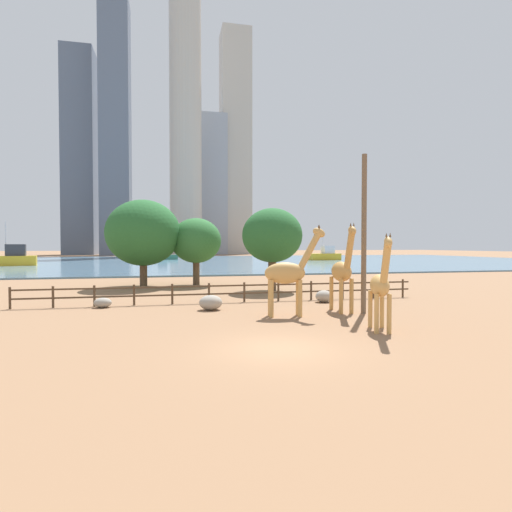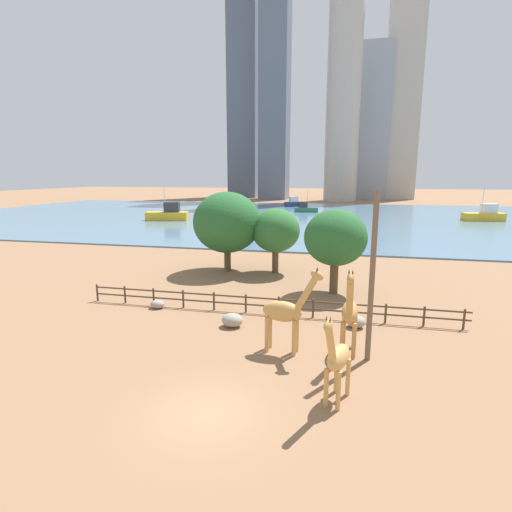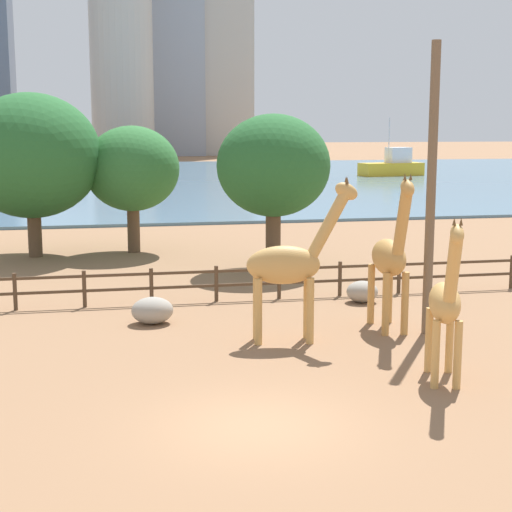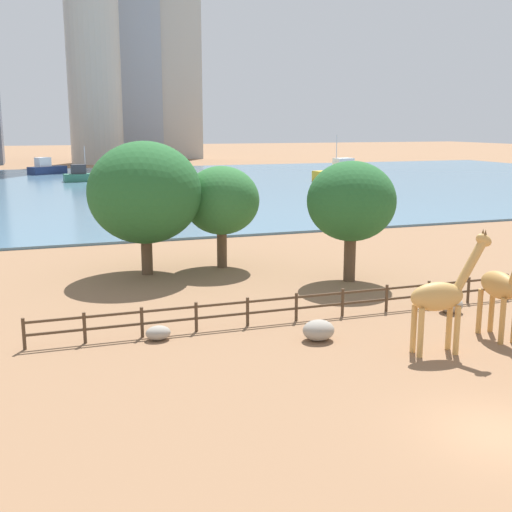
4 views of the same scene
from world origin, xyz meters
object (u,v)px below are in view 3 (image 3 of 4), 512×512
Objects in this scene: boulder_near_fence at (152,310)px; tree_center_broad at (132,169)px; giraffe_tall at (446,303)px; boat_ferry at (393,166)px; tree_right_tall at (273,166)px; giraffe_young at (290,265)px; giraffe_companion at (390,257)px; boulder_by_pole at (362,292)px; utility_pole at (431,191)px; boat_sailboat at (81,167)px; tree_left_large at (31,156)px; boat_tug at (50,160)px.

tree_center_broad reaches higher than boulder_near_fence.
giraffe_tall is 79.67m from boat_ferry.
tree_center_broad is at bearing 89.48° from boulder_near_fence.
giraffe_tall is 0.63× the size of tree_right_tall.
tree_center_broad reaches higher than giraffe_young.
giraffe_companion reaches higher than giraffe_young.
boulder_by_pole is at bearing -169.41° from giraffe_tall.
tree_right_tall reaches higher than tree_center_broad.
giraffe_companion reaches higher than giraffe_tall.
utility_pole reaches higher than giraffe_young.
boat_sailboat is (-11.07, 77.35, 0.70)m from boulder_by_pole.
giraffe_tall is at bearing -3.12° from giraffe_companion.
boat_sailboat is at bearing 98.15° from boulder_by_pole.
boat_ferry is at bearing 53.67° from tree_left_large.
giraffe_young is (-2.82, 4.38, 0.30)m from giraffe_tall.
tree_left_large reaches higher than boat_ferry.
boat_sailboat reaches higher than boulder_by_pole.
tree_left_large is at bearing 133.89° from boulder_by_pole.
boat_ferry is (26.29, 70.26, -2.98)m from utility_pole.
utility_pole is at bearing -83.58° from boulder_by_pole.
boat_sailboat reaches higher than giraffe_young.
giraffe_young is 0.59× the size of boat_ferry.
boulder_near_fence is 79.02m from boat_sailboat.
boat_ferry is (39.03, 53.07, -3.48)m from tree_left_large.
boat_sailboat reaches higher than giraffe_tall.
tree_right_tall is at bearing 86.60° from giraffe_young.
boat_sailboat is at bearing -156.39° from giraffe_tall.
tree_center_broad is at bearing -155.02° from giraffe_companion.
boulder_by_pole is (0.49, 3.88, -1.90)m from giraffe_companion.
giraffe_companion is 7.72m from boulder_near_fence.
giraffe_young is 3.62× the size of boulder_near_fence.
boulder_by_pole is at bearing -114.52° from boat_tug.
giraffe_young is at bearing -117.10° from boat_tug.
boat_ferry reaches higher than boat_sailboat.
boat_ferry is (27.27, 69.67, -0.91)m from giraffe_companion.
boulder_near_fence is at bearing 149.70° from giraffe_young.
tree_right_tall reaches higher than boulder_near_fence.
tree_left_large is (-4.62, 14.31, 4.43)m from boulder_near_fence.
boat_ferry is (26.79, 65.79, 0.99)m from boulder_by_pole.
giraffe_companion is at bearing -54.70° from tree_left_large.
utility_pole is 6.50× the size of boulder_near_fence.
giraffe_tall is 3.75× the size of boulder_by_pole.
boat_tug is (-15.44, 98.87, -1.09)m from giraffe_companion.
giraffe_companion is 0.81× the size of boat_sailboat.
boulder_near_fence is 0.20× the size of tree_right_tall.
giraffe_tall is at bearing 60.33° from boat_ferry.
tree_center_broad is 0.93× the size of tree_right_tall.
giraffe_tall is 5.22m from utility_pole.
boulder_near_fence is 0.22× the size of boat_sailboat.
boat_ferry is at bearing 67.85° from boulder_by_pole.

